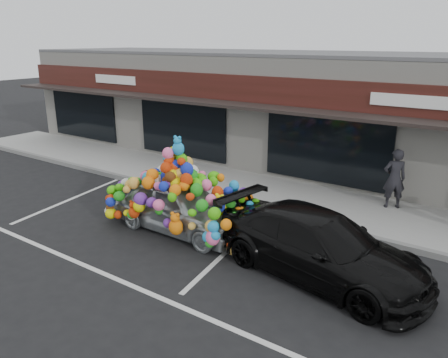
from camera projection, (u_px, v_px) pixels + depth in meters
The scene contains 10 objects.
ground at pixel (140, 225), 11.80m from camera, with size 90.00×90.00×0.00m, color black.
shop_building at pixel (285, 107), 17.76m from camera, with size 24.00×7.20×4.31m.
sidewalk at pixel (224, 184), 14.92m from camera, with size 26.00×3.00×0.15m, color gray.
kerb at pixel (197, 196), 13.74m from camera, with size 26.00×0.18×0.16m, color slate.
parking_stripe_left at pixel (71, 199), 13.68m from camera, with size 0.12×4.40×0.01m, color silver.
parking_stripe_mid at pixel (230, 249), 10.45m from camera, with size 0.12×4.40×0.01m, color silver.
lane_line at pixel (129, 285), 8.92m from camera, with size 14.00×0.12×0.01m, color silver.
toy_car at pixel (180, 200), 11.24m from camera, with size 2.86×4.22×2.44m.
black_sedan at pixel (319, 246), 9.08m from camera, with size 4.72×1.92×1.37m, color black.
pedestrian_a at pixel (394, 179), 12.37m from camera, with size 0.63×0.41×1.73m, color #25242A.
Camera 1 is at (8.03, -7.65, 4.79)m, focal length 35.00 mm.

